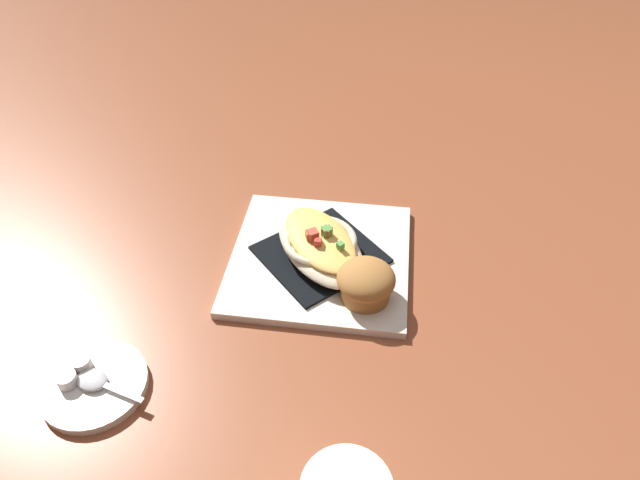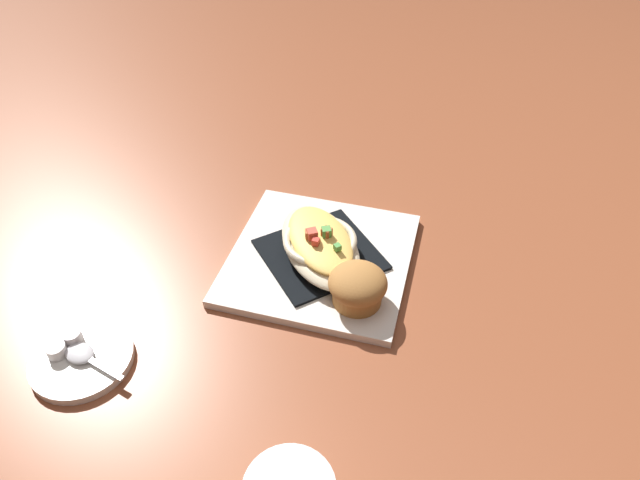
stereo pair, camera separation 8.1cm
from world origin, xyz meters
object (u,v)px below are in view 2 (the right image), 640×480
Objects in this scene: square_plate at (320,258)px; muffin at (358,286)px; creamer_saucer at (82,359)px; creamer_cup_0 at (72,337)px; gratin_dish at (320,243)px; creamer_cup_1 at (56,350)px; spoon at (81,354)px.

square_plate is 0.11m from muffin.
creamer_saucer is 0.03m from creamer_cup_0.
gratin_dish is 8.67× the size of creamer_cup_1.
spoon is (-0.00, -0.00, 0.01)m from creamer_saucer.
gratin_dish reaches higher than creamer_saucer.
creamer_cup_1 is at bearing 118.69° from muffin.
muffin reaches higher than creamer_cup_0.
gratin_dish is at bearing -48.21° from creamer_cup_0.
muffin is at bearing -59.52° from spoon.
muffin reaches higher than spoon.
creamer_cup_1 is (-0.25, 0.26, 0.01)m from square_plate.
square_plate is at bearing 44.94° from muffin.
gratin_dish reaches higher than spoon.
creamer_cup_0 is (-0.23, 0.26, 0.01)m from square_plate.
gratin_dish reaches higher than creamer_cup_1.
spoon is at bearing -105.30° from creamer_saucer.
creamer_cup_0 is (0.02, 0.02, 0.01)m from creamer_saucer.
muffin is at bearing -64.08° from creamer_cup_0.
muffin is 3.25× the size of creamer_cup_1.
creamer_saucer is (-0.25, 0.24, -0.00)m from square_plate.
spoon reaches higher than creamer_saucer.
muffin is 0.62× the size of creamer_saucer.
gratin_dish is 0.34m from creamer_cup_0.
gratin_dish reaches higher than square_plate.
gratin_dish is 2.24× the size of spoon.
muffin is at bearing -135.04° from gratin_dish.
creamer_cup_1 reaches higher than spoon.
spoon reaches higher than square_plate.
muffin is 0.35m from spoon.
square_plate is at bearing -48.20° from creamer_cup_0.
muffin is 0.38m from creamer_cup_1.
creamer_cup_0 is (-0.23, 0.26, -0.02)m from gratin_dish.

